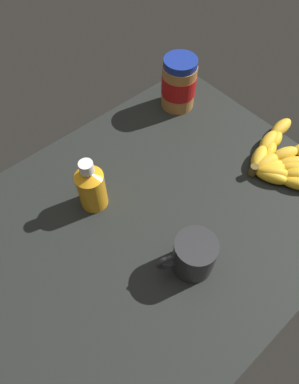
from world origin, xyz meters
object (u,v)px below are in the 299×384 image
(banana_bunch, at_px, (287,162))
(honey_bottle, at_px, (91,187))
(coffee_mug, at_px, (193,255))
(peanut_butter_jar, at_px, (179,84))

(banana_bunch, distance_m, honey_bottle, 0.49)
(honey_bottle, distance_m, coffee_mug, 0.27)
(banana_bunch, bearing_deg, coffee_mug, 4.55)
(banana_bunch, relative_size, honey_bottle, 1.74)
(peanut_butter_jar, distance_m, honey_bottle, 0.40)
(peanut_butter_jar, bearing_deg, honey_bottle, 17.28)
(coffee_mug, bearing_deg, banana_bunch, -175.45)
(banana_bunch, distance_m, coffee_mug, 0.37)
(coffee_mug, bearing_deg, peanut_butter_jar, -130.14)
(banana_bunch, relative_size, peanut_butter_jar, 1.71)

